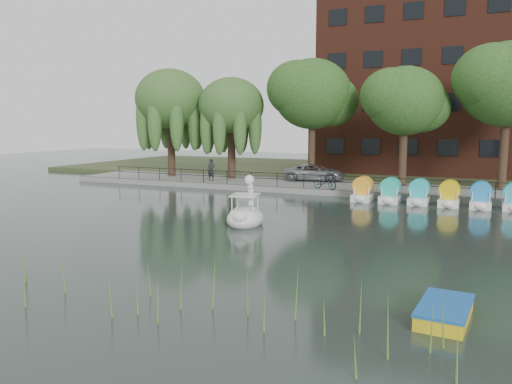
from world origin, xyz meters
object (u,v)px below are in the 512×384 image
Objects in this scene: bicycle at (325,182)px; yellow_rowboat at (445,311)px; minivan at (314,171)px; swan_boat at (246,214)px; pedestrian at (211,168)px.

bicycle is 0.73× the size of yellow_rowboat.
swan_boat is (1.56, -15.93, -0.65)m from minivan.
swan_boat is at bearing -168.98° from bicycle.
minivan reaches higher than bicycle.
minivan reaches higher than yellow_rowboat.
yellow_rowboat is at bearing -54.71° from swan_boat.
minivan is 27.06m from yellow_rowboat.
swan_boat is (8.95, -12.64, -0.88)m from pedestrian.
swan_boat is (-0.62, -11.40, -0.39)m from bicycle.
bicycle is (2.19, -4.52, -0.25)m from minivan.
bicycle reaches higher than yellow_rowboat.
minivan is 16.02m from swan_boat.
swan_boat reaches higher than yellow_rowboat.
bicycle is 22.04m from yellow_rowboat.
swan_boat is at bearing 142.39° from yellow_rowboat.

